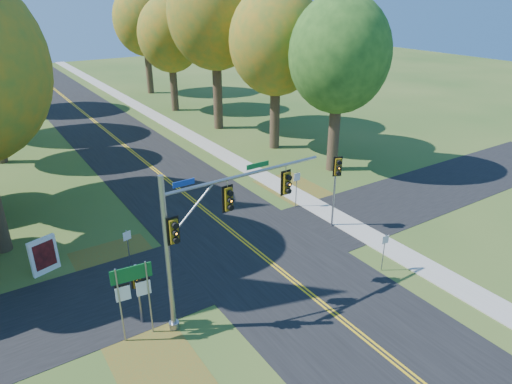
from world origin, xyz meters
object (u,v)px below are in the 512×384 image
east_signal_pole (337,174)px  route_sign_cluster (133,287)px  info_kiosk (44,256)px  traffic_mast (210,223)px

east_signal_pole → route_sign_cluster: (-12.71, -2.65, -0.95)m
east_signal_pole → info_kiosk: 15.68m
traffic_mast → info_kiosk: 9.64m
traffic_mast → east_signal_pole: size_ratio=1.71×
east_signal_pole → route_sign_cluster: size_ratio=1.30×
east_signal_pole → info_kiosk: east_signal_pole is taller
east_signal_pole → route_sign_cluster: bearing=-144.5°
traffic_mast → route_sign_cluster: (-3.21, 0.34, -1.98)m
east_signal_pole → route_sign_cluster: east_signal_pole is taller
east_signal_pole → info_kiosk: size_ratio=2.34×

